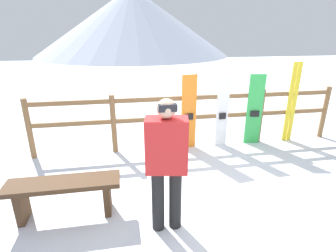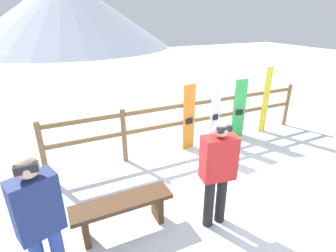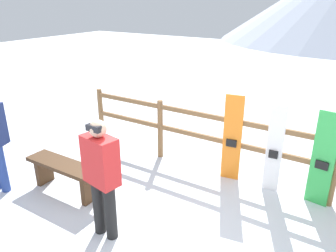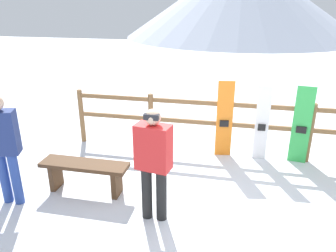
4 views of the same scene
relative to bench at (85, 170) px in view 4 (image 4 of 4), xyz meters
The scene contains 8 objects.
ground_plane 2.08m from the bench, ahead, with size 40.00×40.00×0.00m, color white.
fence 2.74m from the bench, 41.25° to the left, with size 6.00×0.10×1.11m.
bench is the anchor object (origin of this frame).
person_navy 1.20m from the bench, 151.62° to the right, with size 0.47×0.35×1.63m.
person_red 1.38m from the bench, 19.30° to the right, with size 0.48×0.32×1.56m.
snowboard_orange 2.67m from the bench, 41.00° to the left, with size 0.30×0.09×1.45m.
snowboard_white 3.20m from the bench, 33.02° to the left, with size 0.24×0.06×1.40m.
snowboard_green 3.78m from the bench, 27.41° to the left, with size 0.31×0.09×1.42m.
Camera 4 is at (0.12, -3.87, 2.80)m, focal length 35.00 mm.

